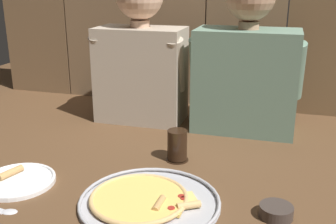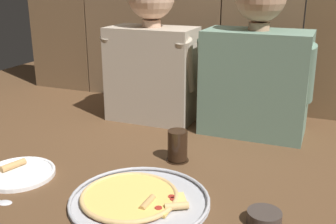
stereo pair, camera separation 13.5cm
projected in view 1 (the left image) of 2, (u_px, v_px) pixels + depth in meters
ground_plane at (156, 174)px, 1.32m from camera, size 3.20×3.20×0.00m
pizza_tray at (146, 200)px, 1.14m from camera, size 0.40×0.40×0.03m
dinner_plate at (17, 180)px, 1.26m from camera, size 0.23×0.23×0.03m
drinking_glass at (177, 146)px, 1.40m from camera, size 0.08×0.08×0.11m
dipping_bowl at (276, 211)px, 1.08m from camera, size 0.09×0.09×0.03m
table_spoon at (1, 210)px, 1.10m from camera, size 0.14×0.05×0.01m
diner_left at (141, 52)px, 1.74m from camera, size 0.41×0.22×0.64m
diner_right at (247, 61)px, 1.62m from camera, size 0.44×0.23×0.64m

